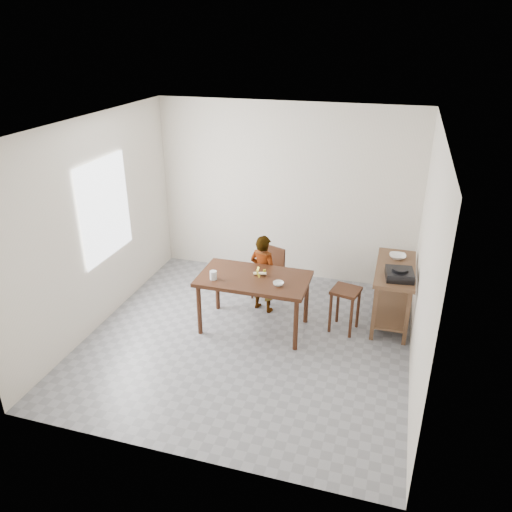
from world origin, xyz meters
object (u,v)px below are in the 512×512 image
(dining_table, at_px, (254,303))
(stool, at_px, (344,310))
(child, at_px, (263,273))
(dining_chair, at_px, (267,274))
(prep_counter, at_px, (392,294))

(dining_table, distance_m, stool, 1.18)
(stool, bearing_deg, child, 170.08)
(dining_chair, bearing_deg, child, -63.41)
(child, xyz_separation_m, dining_chair, (-0.03, 0.34, -0.18))
(prep_counter, distance_m, dining_chair, 1.77)
(dining_table, xyz_separation_m, child, (-0.01, 0.49, 0.19))
(dining_chair, xyz_separation_m, stool, (1.19, -0.55, -0.08))
(stool, bearing_deg, dining_chair, 155.36)
(dining_chair, bearing_deg, stool, -3.80)
(prep_counter, xyz_separation_m, dining_chair, (-1.77, 0.13, -0.02))
(prep_counter, height_order, child, child)
(dining_table, distance_m, child, 0.53)
(child, bearing_deg, stool, -172.84)
(dining_table, bearing_deg, child, 91.42)
(child, bearing_deg, dining_chair, -67.16)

